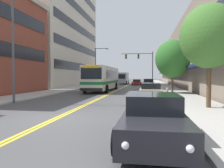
# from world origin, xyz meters

# --- Properties ---
(ground_plane) EXTENTS (240.00, 240.00, 0.00)m
(ground_plane) POSITION_xyz_m (0.00, 37.00, 0.00)
(ground_plane) COLOR #4C4C4F
(sidewalk_left) EXTENTS (3.48, 106.00, 0.13)m
(sidewalk_left) POSITION_xyz_m (-7.24, 37.00, 0.06)
(sidewalk_left) COLOR #B2ADA5
(sidewalk_left) RESTS_ON ground_plane
(sidewalk_right) EXTENTS (3.48, 106.00, 0.13)m
(sidewalk_right) POSITION_xyz_m (7.24, 37.00, 0.06)
(sidewalk_right) COLOR #B2ADA5
(sidewalk_right) RESTS_ON ground_plane
(centre_line) EXTENTS (0.34, 106.00, 0.01)m
(centre_line) POSITION_xyz_m (0.00, 37.00, 0.00)
(centre_line) COLOR yellow
(centre_line) RESTS_ON ground_plane
(office_tower_left) EXTENTS (12.08, 27.17, 26.42)m
(office_tower_left) POSITION_xyz_m (-15.21, 33.03, 13.21)
(office_tower_left) COLOR beige
(office_tower_left) RESTS_ON ground_plane
(storefront_row_right) EXTENTS (9.10, 68.00, 10.87)m
(storefront_row_right) POSITION_xyz_m (13.21, 37.00, 5.43)
(storefront_row_right) COLOR gray
(storefront_row_right) RESTS_ON ground_plane
(city_bus) EXTENTS (2.85, 12.30, 3.13)m
(city_bus) POSITION_xyz_m (-1.70, 19.14, 1.77)
(city_bus) COLOR silver
(city_bus) RESTS_ON ground_plane
(car_black_parked_left_near) EXTENTS (2.01, 4.92, 1.43)m
(car_black_parked_left_near) POSITION_xyz_m (-4.33, 30.52, 0.66)
(car_black_parked_left_near) COLOR black
(car_black_parked_left_near) RESTS_ON ground_plane
(car_charcoal_parked_right_foreground) EXTENTS (2.02, 4.82, 1.39)m
(car_charcoal_parked_right_foreground) POSITION_xyz_m (4.31, -2.62, 0.65)
(car_charcoal_parked_right_foreground) COLOR #232328
(car_charcoal_parked_right_foreground) RESTS_ON ground_plane
(car_dark_grey_parked_right_mid) EXTENTS (2.15, 4.65, 1.45)m
(car_dark_grey_parked_right_mid) POSITION_xyz_m (4.33, 29.64, 0.67)
(car_dark_grey_parked_right_mid) COLOR #38383D
(car_dark_grey_parked_right_mid) RESTS_ON ground_plane
(car_beige_parked_right_far) EXTENTS (2.19, 4.80, 1.32)m
(car_beige_parked_right_far) POSITION_xyz_m (4.42, 10.54, 0.61)
(car_beige_parked_right_far) COLOR #BCAD89
(car_beige_parked_right_far) RESTS_ON ground_plane
(car_silver_parked_right_end) EXTENTS (2.08, 4.65, 1.39)m
(car_silver_parked_right_end) POSITION_xyz_m (4.41, 38.57, 0.65)
(car_silver_parked_right_end) COLOR #B7B7BC
(car_silver_parked_right_end) RESTS_ON ground_plane
(car_red_moving_lead) EXTENTS (2.12, 4.15, 1.24)m
(car_red_moving_lead) POSITION_xyz_m (1.85, 38.84, 0.57)
(car_red_moving_lead) COLOR maroon
(car_red_moving_lead) RESTS_ON ground_plane
(box_truck) EXTENTS (2.75, 7.51, 2.86)m
(box_truck) POSITION_xyz_m (-2.00, 45.17, 1.50)
(box_truck) COLOR #B7B7BC
(box_truck) RESTS_ON ground_plane
(traffic_signal_mast) EXTENTS (6.70, 0.38, 7.08)m
(traffic_signal_mast) POSITION_xyz_m (3.00, 37.49, 5.05)
(traffic_signal_mast) COLOR #47474C
(traffic_signal_mast) RESTS_ON ground_plane
(street_lamp_left_near) EXTENTS (1.98, 0.28, 9.13)m
(street_lamp_left_near) POSITION_xyz_m (-5.07, 4.93, 5.30)
(street_lamp_left_near) COLOR #47474C
(street_lamp_left_near) RESTS_ON ground_plane
(street_lamp_left_far) EXTENTS (2.55, 0.28, 7.14)m
(street_lamp_left_far) POSITION_xyz_m (-4.91, 29.84, 4.33)
(street_lamp_left_far) COLOR #47474C
(street_lamp_left_far) RESTS_ON ground_plane
(street_tree_right_near) EXTENTS (3.35, 3.35, 5.95)m
(street_tree_right_near) POSITION_xyz_m (7.63, 4.04, 4.21)
(street_tree_right_near) COLOR brown
(street_tree_right_near) RESTS_ON sidewalk_right
(street_tree_right_mid) EXTENTS (3.73, 3.73, 5.75)m
(street_tree_right_mid) POSITION_xyz_m (6.82, 15.22, 3.82)
(street_tree_right_mid) COLOR brown
(street_tree_right_mid) RESTS_ON sidewalk_right
(fire_hydrant) EXTENTS (0.29, 0.21, 0.75)m
(fire_hydrant) POSITION_xyz_m (5.95, 11.53, 0.50)
(fire_hydrant) COLOR #B7B7BC
(fire_hydrant) RESTS_ON sidewalk_right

